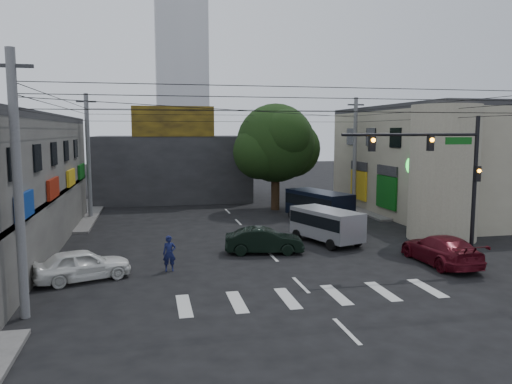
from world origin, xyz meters
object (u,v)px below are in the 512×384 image
object	(u,v)px
utility_pole_far_left	(88,157)
traffic_officer	(169,253)
white_compact	(82,265)
traffic_gantry	(445,165)
dark_sedan	(264,241)
maroon_sedan	(441,250)
utility_pole_near_left	(18,187)
navy_van	(319,207)
utility_pole_far_right	(355,154)
street_tree	(276,143)
silver_minivan	(326,226)

from	to	relation	value
utility_pole_far_left	traffic_officer	size ratio (longest dim) A/B	5.53
white_compact	traffic_gantry	bearing A→B (deg)	-111.25
dark_sedan	maroon_sedan	distance (m)	8.86
utility_pole_near_left	maroon_sedan	xyz separation A→B (m)	(18.17, 3.30, -3.88)
navy_van	white_compact	bearing A→B (deg)	109.04
utility_pole_far_right	utility_pole_far_left	bearing A→B (deg)	180.00
street_tree	navy_van	bearing A→B (deg)	-74.47
dark_sedan	white_compact	distance (m)	9.34
dark_sedan	silver_minivan	size ratio (longest dim) A/B	0.87
traffic_gantry	dark_sedan	world-z (taller)	traffic_gantry
utility_pole_far_left	utility_pole_far_right	world-z (taller)	same
dark_sedan	traffic_officer	bearing A→B (deg)	124.66
dark_sedan	traffic_officer	size ratio (longest dim) A/B	2.60
utility_pole_far_right	silver_minivan	size ratio (longest dim) A/B	1.85
utility_pole_near_left	silver_minivan	world-z (taller)	utility_pole_near_left
utility_pole_far_right	white_compact	distance (m)	25.79
utility_pole_far_left	maroon_sedan	bearing A→B (deg)	-43.43
utility_pole_near_left	white_compact	bearing A→B (deg)	71.38
silver_minivan	navy_van	distance (m)	6.92
traffic_officer	white_compact	bearing A→B (deg)	-167.77
street_tree	white_compact	distance (m)	22.23
silver_minivan	traffic_officer	distance (m)	9.95
maroon_sedan	traffic_officer	bearing A→B (deg)	-7.31
maroon_sedan	utility_pole_near_left	bearing A→B (deg)	9.86
traffic_gantry	dark_sedan	size ratio (longest dim) A/B	1.66
utility_pole_far_left	silver_minivan	xyz separation A→B (m)	(14.31, -11.69, -3.61)
utility_pole_far_right	silver_minivan	bearing A→B (deg)	-119.79
maroon_sedan	traffic_officer	xyz separation A→B (m)	(-13.00, 1.57, 0.11)
utility_pole_far_right	maroon_sedan	distance (m)	17.86
traffic_gantry	utility_pole_far_left	xyz separation A→B (m)	(-18.32, 17.00, -0.23)
street_tree	maroon_sedan	xyz separation A→B (m)	(3.67, -18.20, -4.75)
street_tree	utility_pole_far_right	size ratio (longest dim) A/B	0.95
white_compact	traffic_officer	size ratio (longest dim) A/B	2.65
utility_pole_near_left	utility_pole_far_left	distance (m)	20.50
white_compact	maroon_sedan	xyz separation A→B (m)	(16.76, -0.89, 0.03)
utility_pole_far_right	dark_sedan	bearing A→B (deg)	-129.05
utility_pole_near_left	navy_van	world-z (taller)	utility_pole_near_left
street_tree	maroon_sedan	distance (m)	19.17
white_compact	utility_pole_far_right	bearing A→B (deg)	-69.13
street_tree	utility_pole_near_left	size ratio (longest dim) A/B	0.95
utility_pole_near_left	silver_minivan	xyz separation A→B (m)	(14.31, 8.81, -3.61)
street_tree	utility_pole_far_left	xyz separation A→B (m)	(-14.50, -1.00, -0.87)
dark_sedan	white_compact	world-z (taller)	white_compact
dark_sedan	utility_pole_far_right	bearing A→B (deg)	-29.47
traffic_gantry	maroon_sedan	size ratio (longest dim) A/B	1.44
utility_pole_far_right	silver_minivan	xyz separation A→B (m)	(-6.69, -11.69, -3.61)
utility_pole_far_left	maroon_sedan	distance (m)	25.32
utility_pole_near_left	utility_pole_far_right	bearing A→B (deg)	44.31
dark_sedan	white_compact	bearing A→B (deg)	118.63
traffic_gantry	utility_pole_far_right	size ratio (longest dim) A/B	0.78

